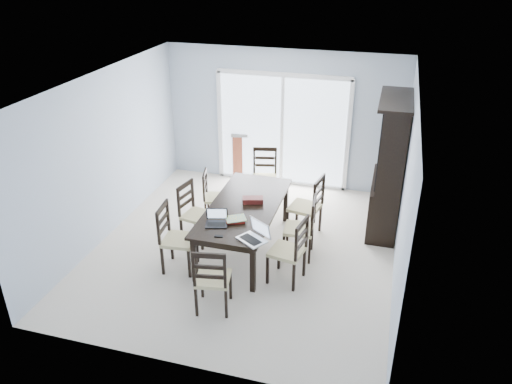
{
  "coord_description": "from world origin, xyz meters",
  "views": [
    {
      "loc": [
        1.95,
        -6.27,
        4.26
      ],
      "look_at": [
        0.18,
        0.0,
        1.0
      ],
      "focal_mm": 35.0,
      "sensor_mm": 36.0,
      "label": 1
    }
  ],
  "objects_px": {
    "cell_phone": "(219,236)",
    "chair_right_near": "(294,244)",
    "chair_end_near": "(211,274)",
    "chair_left_near": "(172,231)",
    "hot_tub": "(277,143)",
    "game_box": "(253,200)",
    "china_hutch": "(389,168)",
    "chair_right_mid": "(306,222)",
    "chair_left_far": "(211,191)",
    "laptop_dark": "(216,222)",
    "laptop_silver": "(252,236)",
    "dining_table": "(244,210)",
    "chair_left_mid": "(192,207)",
    "chair_end_far": "(265,170)",
    "chair_right_far": "(311,200)"
  },
  "relations": [
    {
      "from": "china_hutch",
      "to": "chair_right_near",
      "type": "distance_m",
      "value": 2.25
    },
    {
      "from": "chair_left_far",
      "to": "game_box",
      "type": "xyz_separation_m",
      "value": [
        0.89,
        -0.57,
        0.24
      ]
    },
    {
      "from": "chair_left_far",
      "to": "cell_phone",
      "type": "xyz_separation_m",
      "value": [
        0.72,
        -1.64,
        0.21
      ]
    },
    {
      "from": "chair_left_near",
      "to": "chair_right_mid",
      "type": "relative_size",
      "value": 1.03
    },
    {
      "from": "chair_right_mid",
      "to": "laptop_dark",
      "type": "bearing_deg",
      "value": 117.28
    },
    {
      "from": "chair_right_near",
      "to": "chair_end_near",
      "type": "distance_m",
      "value": 1.24
    },
    {
      "from": "chair_right_near",
      "to": "chair_right_mid",
      "type": "height_order",
      "value": "chair_right_near"
    },
    {
      "from": "chair_left_far",
      "to": "chair_right_mid",
      "type": "relative_size",
      "value": 0.92
    },
    {
      "from": "chair_left_near",
      "to": "chair_end_far",
      "type": "distance_m",
      "value": 2.53
    },
    {
      "from": "dining_table",
      "to": "chair_right_near",
      "type": "xyz_separation_m",
      "value": [
        0.89,
        -0.64,
        -0.06
      ]
    },
    {
      "from": "cell_phone",
      "to": "chair_left_mid",
      "type": "bearing_deg",
      "value": 120.48
    },
    {
      "from": "chair_left_far",
      "to": "cell_phone",
      "type": "distance_m",
      "value": 1.8
    },
    {
      "from": "dining_table",
      "to": "chair_right_mid",
      "type": "distance_m",
      "value": 0.93
    },
    {
      "from": "chair_left_mid",
      "to": "laptop_silver",
      "type": "height_order",
      "value": "chair_left_mid"
    },
    {
      "from": "chair_left_near",
      "to": "hot_tub",
      "type": "bearing_deg",
      "value": 167.41
    },
    {
      "from": "laptop_dark",
      "to": "game_box",
      "type": "height_order",
      "value": "laptop_dark"
    },
    {
      "from": "laptop_silver",
      "to": "hot_tub",
      "type": "distance_m",
      "value": 4.35
    },
    {
      "from": "chair_right_near",
      "to": "chair_end_near",
      "type": "relative_size",
      "value": 1.03
    },
    {
      "from": "laptop_dark",
      "to": "laptop_silver",
      "type": "relative_size",
      "value": 0.76
    },
    {
      "from": "dining_table",
      "to": "chair_left_near",
      "type": "xyz_separation_m",
      "value": [
        -0.84,
        -0.77,
        -0.06
      ]
    },
    {
      "from": "chair_end_near",
      "to": "cell_phone",
      "type": "xyz_separation_m",
      "value": [
        -0.12,
        0.62,
        0.16
      ]
    },
    {
      "from": "chair_left_far",
      "to": "laptop_silver",
      "type": "distance_m",
      "value": 2.01
    },
    {
      "from": "chair_right_mid",
      "to": "cell_phone",
      "type": "xyz_separation_m",
      "value": [
        -1.0,
        -0.97,
        0.16
      ]
    },
    {
      "from": "laptop_dark",
      "to": "chair_end_far",
      "type": "bearing_deg",
      "value": 72.88
    },
    {
      "from": "chair_end_near",
      "to": "chair_left_mid",
      "type": "bearing_deg",
      "value": 109.61
    },
    {
      "from": "dining_table",
      "to": "chair_left_mid",
      "type": "height_order",
      "value": "chair_left_mid"
    },
    {
      "from": "laptop_silver",
      "to": "dining_table",
      "type": "bearing_deg",
      "value": 145.54
    },
    {
      "from": "china_hutch",
      "to": "chair_right_mid",
      "type": "bearing_deg",
      "value": -132.0
    },
    {
      "from": "chair_left_mid",
      "to": "chair_right_near",
      "type": "xyz_separation_m",
      "value": [
        1.75,
        -0.67,
        0.02
      ]
    },
    {
      "from": "chair_right_near",
      "to": "dining_table",
      "type": "bearing_deg",
      "value": 64.65
    },
    {
      "from": "chair_left_mid",
      "to": "chair_right_mid",
      "type": "xyz_separation_m",
      "value": [
        1.79,
        0.01,
        0.0
      ]
    },
    {
      "from": "cell_phone",
      "to": "chair_right_near",
      "type": "bearing_deg",
      "value": 8.24
    },
    {
      "from": "dining_table",
      "to": "cell_phone",
      "type": "bearing_deg",
      "value": -94.28
    },
    {
      "from": "chair_end_near",
      "to": "chair_end_far",
      "type": "height_order",
      "value": "chair_end_far"
    },
    {
      "from": "chair_right_far",
      "to": "laptop_silver",
      "type": "distance_m",
      "value": 1.65
    },
    {
      "from": "dining_table",
      "to": "chair_left_mid",
      "type": "xyz_separation_m",
      "value": [
        -0.86,
        0.02,
        -0.08
      ]
    },
    {
      "from": "chair_left_mid",
      "to": "cell_phone",
      "type": "height_order",
      "value": "chair_left_mid"
    },
    {
      "from": "china_hutch",
      "to": "chair_end_far",
      "type": "height_order",
      "value": "china_hutch"
    },
    {
      "from": "chair_end_near",
      "to": "laptop_silver",
      "type": "xyz_separation_m",
      "value": [
        0.33,
        0.64,
        0.22
      ]
    },
    {
      "from": "china_hutch",
      "to": "chair_right_mid",
      "type": "height_order",
      "value": "china_hutch"
    },
    {
      "from": "chair_right_near",
      "to": "chair_right_far",
      "type": "xyz_separation_m",
      "value": [
        0.01,
        1.29,
        0.03
      ]
    },
    {
      "from": "chair_left_mid",
      "to": "chair_end_far",
      "type": "height_order",
      "value": "chair_end_far"
    },
    {
      "from": "chair_left_near",
      "to": "chair_right_mid",
      "type": "xyz_separation_m",
      "value": [
        1.77,
        0.81,
        -0.02
      ]
    },
    {
      "from": "chair_left_far",
      "to": "chair_end_far",
      "type": "distance_m",
      "value": 1.17
    },
    {
      "from": "chair_right_near",
      "to": "cell_phone",
      "type": "relative_size",
      "value": 10.06
    },
    {
      "from": "chair_end_near",
      "to": "cell_phone",
      "type": "relative_size",
      "value": 9.79
    },
    {
      "from": "chair_left_near",
      "to": "chair_right_mid",
      "type": "distance_m",
      "value": 1.95
    },
    {
      "from": "game_box",
      "to": "hot_tub",
      "type": "height_order",
      "value": "hot_tub"
    },
    {
      "from": "cell_phone",
      "to": "game_box",
      "type": "bearing_deg",
      "value": 72.32
    },
    {
      "from": "chair_right_near",
      "to": "chair_right_mid",
      "type": "distance_m",
      "value": 0.68
    }
  ]
}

